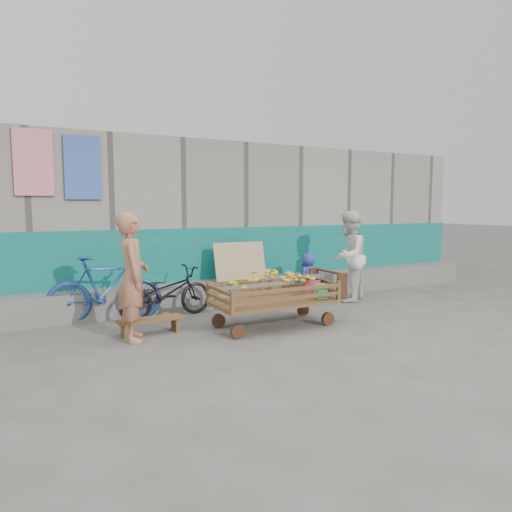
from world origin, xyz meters
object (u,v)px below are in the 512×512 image
bench (151,322)px  vendor_man (133,277)px  woman (349,256)px  bicycle_dark (166,293)px  child (308,277)px  banana_cart (272,289)px  bicycle_blue (105,289)px

bench → vendor_man: size_ratio=0.53×
woman → bicycle_dark: size_ratio=1.09×
woman → vendor_man: bearing=-23.0°
vendor_man → woman: 4.25m
woman → child: 0.86m
child → bicycle_dark: (-2.77, -0.04, -0.05)m
banana_cart → woman: (2.23, 0.96, 0.29)m
vendor_man → bicycle_blue: 1.24m
bench → vendor_man: bearing=-146.0°
bench → vendor_man: 0.77m
bicycle_dark → bicycle_blue: size_ratio=0.92×
vendor_man → child: size_ratio=1.87×
child → bicycle_blue: bearing=-26.1°
vendor_man → bicycle_blue: bearing=18.0°
banana_cart → bicycle_dark: (-1.22, 1.27, -0.16)m
child → bicycle_blue: 3.69m
vendor_man → bicycle_dark: size_ratio=1.09×
vendor_man → bicycle_dark: vendor_man is taller
bench → woman: size_ratio=0.53×
vendor_man → woman: (4.20, 0.68, -0.00)m
bicycle_blue → child: bearing=-81.5°
vendor_man → child: bearing=-63.5°
bench → bicycle_dark: size_ratio=0.57×
child → vendor_man: bearing=-7.5°
bicycle_dark → vendor_man: bearing=134.6°
banana_cart → vendor_man: size_ratio=1.15×
banana_cart → child: (1.55, 1.31, -0.11)m
woman → bicycle_dark: 3.49m
vendor_man → bicycle_dark: 1.32m
bench → woman: (3.93, 0.50, 0.69)m
bench → woman: woman is taller
vendor_man → banana_cart: bearing=-87.9°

